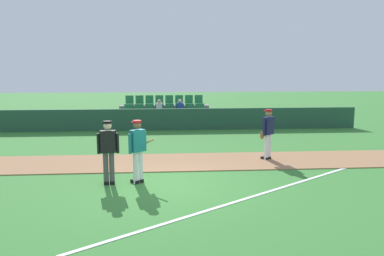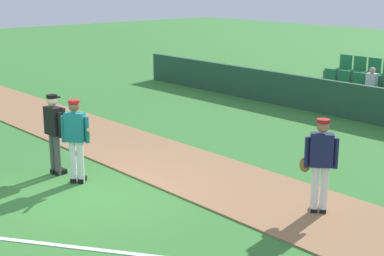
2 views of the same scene
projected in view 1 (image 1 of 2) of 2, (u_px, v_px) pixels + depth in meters
name	position (u px, v px, depth m)	size (l,w,h in m)	color
ground_plane	(167.00, 185.00, 10.55)	(80.00, 80.00, 0.00)	#387A33
infield_dirt_path	(166.00, 162.00, 13.07)	(28.00, 2.47, 0.03)	#9E704C
foul_line_chalk	(281.00, 188.00, 10.29)	(12.00, 0.10, 0.01)	white
dugout_fence	(165.00, 119.00, 19.76)	(20.00, 0.16, 1.10)	#234C38
stadium_bleachers	(165.00, 117.00, 21.19)	(5.00, 2.10, 1.65)	slate
batter_teal_jersey	(138.00, 149.00, 10.61)	(0.71, 0.69, 1.76)	white
umpire_home_plate	(108.00, 149.00, 10.50)	(0.59, 0.33, 1.76)	#4C4C4C
runner_navy_jersey	(268.00, 133.00, 13.31)	(0.59, 0.48, 1.76)	white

